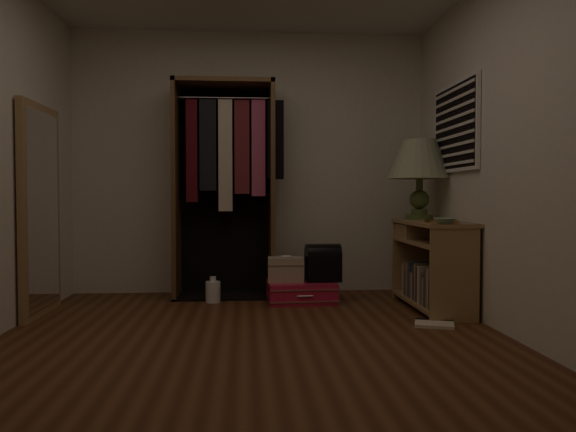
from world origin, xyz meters
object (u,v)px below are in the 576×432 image
at_px(table_lamp, 420,161).
at_px(train_case, 286,269).
at_px(console_bookshelf, 431,263).
at_px(black_bag, 323,262).
at_px(open_wardrobe, 228,169).
at_px(pink_suitcase, 301,292).
at_px(white_jug, 213,291).
at_px(floor_mirror, 40,210).

bearing_deg(table_lamp, train_case, 179.45).
bearing_deg(console_bookshelf, black_bag, 157.86).
bearing_deg(console_bookshelf, table_lamp, 89.59).
distance_m(console_bookshelf, open_wardrobe, 2.07).
distance_m(console_bookshelf, pink_suitcase, 1.18).
xyz_separation_m(open_wardrobe, black_bag, (0.86, -0.39, -0.86)).
xyz_separation_m(open_wardrobe, pink_suitcase, (0.67, -0.39, -1.13)).
height_order(console_bookshelf, train_case, console_bookshelf).
relative_size(console_bookshelf, table_lamp, 1.54).
xyz_separation_m(black_bag, table_lamp, (0.89, -0.01, 0.92)).
bearing_deg(open_wardrobe, white_jug, -112.21).
distance_m(floor_mirror, pink_suitcase, 2.31).
distance_m(open_wardrobe, train_case, 1.13).
height_order(console_bookshelf, floor_mirror, floor_mirror).
relative_size(open_wardrobe, table_lamp, 2.81).
bearing_deg(table_lamp, pink_suitcase, -179.96).
bearing_deg(floor_mirror, table_lamp, 6.60).
relative_size(floor_mirror, train_case, 5.05).
xyz_separation_m(console_bookshelf, table_lamp, (0.00, 0.35, 0.89)).
bearing_deg(black_bag, open_wardrobe, 153.11).
xyz_separation_m(floor_mirror, white_jug, (1.36, 0.44, -0.75)).
bearing_deg(pink_suitcase, white_jug, 172.16).
bearing_deg(table_lamp, white_jug, 177.96).
xyz_separation_m(pink_suitcase, table_lamp, (1.09, 0.00, 1.19)).
relative_size(open_wardrobe, black_bag, 6.00).
relative_size(open_wardrobe, white_jug, 8.75).
distance_m(pink_suitcase, white_jug, 0.80).
distance_m(console_bookshelf, table_lamp, 0.96).
bearing_deg(pink_suitcase, black_bag, -0.43).
height_order(train_case, white_jug, train_case).
relative_size(train_case, white_jug, 1.44).
height_order(open_wardrobe, pink_suitcase, open_wardrobe).
height_order(train_case, table_lamp, table_lamp).
distance_m(train_case, white_jug, 0.69).
bearing_deg(black_bag, train_case, 176.49).
distance_m(pink_suitcase, train_case, 0.25).
bearing_deg(white_jug, console_bookshelf, -12.55).
bearing_deg(open_wardrobe, console_bookshelf, -23.07).
bearing_deg(floor_mirror, train_case, 10.87).
bearing_deg(table_lamp, console_bookshelf, -90.41).
bearing_deg(pink_suitcase, table_lamp, -2.92).
bearing_deg(console_bookshelf, pink_suitcase, 162.05).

